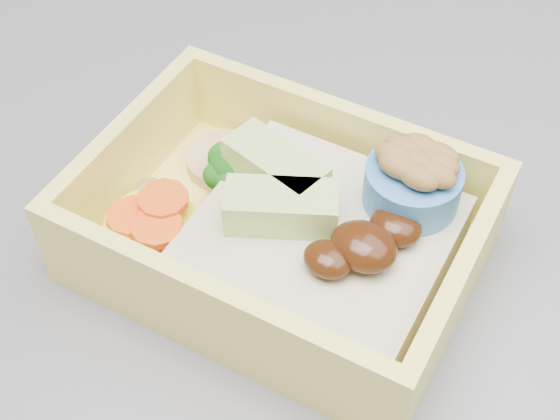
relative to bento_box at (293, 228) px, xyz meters
The scene contains 1 object.
bento_box is the anchor object (origin of this frame).
Camera 1 is at (-0.04, -0.42, 1.26)m, focal length 50.00 mm.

